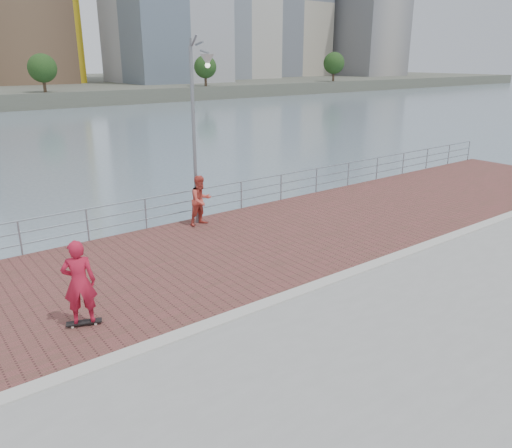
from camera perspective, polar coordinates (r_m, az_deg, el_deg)
water at (r=14.02m, az=5.14°, el=-15.02°), size 400.00×400.00×0.00m
seawall at (r=11.04m, az=24.32°, el=-20.92°), size 40.00×24.00×2.00m
brick_lane at (r=15.62m, az=-3.57°, el=-3.01°), size 40.00×6.80×0.02m
curb at (r=13.01m, az=5.40°, el=-7.54°), size 40.00×0.40×0.06m
guardrail at (r=18.18m, az=-9.61°, el=2.15°), size 39.06×0.06×1.13m
street_lamp at (r=17.06m, az=-6.48°, el=13.80°), size 0.45×1.30×6.14m
skateboard at (r=12.02m, az=-19.05°, el=-10.57°), size 0.79×0.46×0.09m
skateboarder at (r=11.59m, az=-19.56°, el=-6.28°), size 0.83×0.69×1.94m
bystander at (r=17.79m, az=-6.31°, el=2.70°), size 0.95×0.78×1.80m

